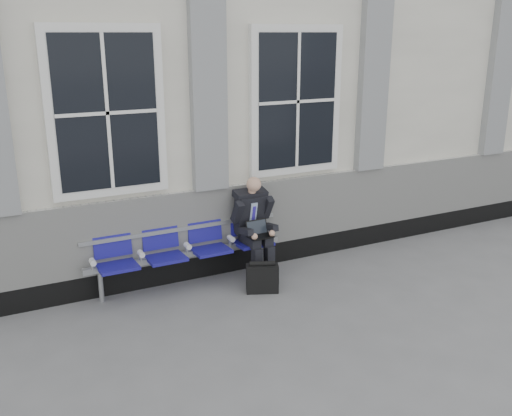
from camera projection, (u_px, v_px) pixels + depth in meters
ground at (328, 305)px, 6.83m from camera, size 70.00×70.00×0.00m
station_building at (212, 91)px, 9.13m from camera, size 14.40×4.40×4.49m
bench at (186, 244)px, 7.24m from camera, size 2.60×0.47×0.91m
businessman at (254, 223)px, 7.46m from camera, size 0.54×0.72×1.36m
briefcase at (262, 278)px, 7.12m from camera, size 0.44×0.31×0.41m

